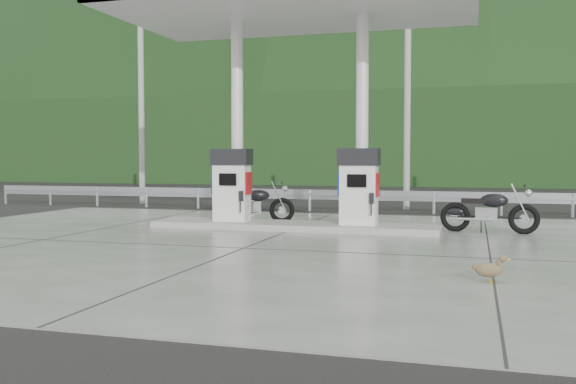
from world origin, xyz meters
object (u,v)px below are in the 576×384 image
(gas_pump_left, at_px, (232,185))
(motorcycle_left, at_px, (254,205))
(gas_pump_right, at_px, (359,187))
(motorcycle_right, at_px, (489,212))
(duck, at_px, (489,270))

(gas_pump_left, distance_m, motorcycle_left, 1.34)
(gas_pump_left, relative_size, gas_pump_right, 1.00)
(motorcycle_right, height_order, duck, motorcycle_right)
(motorcycle_right, distance_m, duck, 6.25)
(gas_pump_right, bearing_deg, duck, -63.62)
(motorcycle_left, relative_size, duck, 4.39)
(gas_pump_right, xyz_separation_m, motorcycle_right, (2.95, 0.53, -0.56))
(gas_pump_right, height_order, motorcycle_left, gas_pump_right)
(duck, bearing_deg, motorcycle_left, 122.07)
(gas_pump_right, distance_m, motorcycle_left, 3.31)
(duck, bearing_deg, motorcycle_right, 80.69)
(gas_pump_right, distance_m, motorcycle_right, 3.05)
(motorcycle_left, xyz_separation_m, duck, (5.86, -6.91, -0.31))
(gas_pump_left, height_order, motorcycle_right, gas_pump_left)
(gas_pump_right, relative_size, duck, 3.94)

